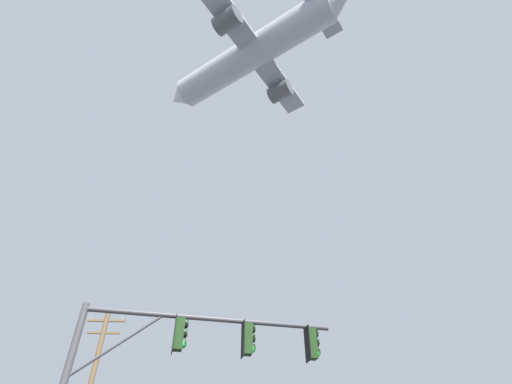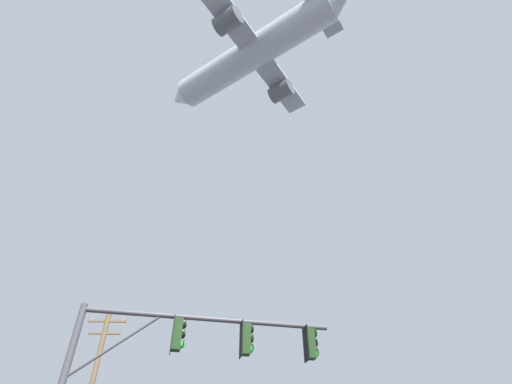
{
  "view_description": "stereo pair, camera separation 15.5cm",
  "coord_description": "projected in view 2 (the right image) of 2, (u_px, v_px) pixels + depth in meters",
  "views": [
    {
      "loc": [
        -1.02,
        -3.17,
        1.39
      ],
      "look_at": [
        -0.27,
        14.57,
        15.44
      ],
      "focal_mm": 26.63,
      "sensor_mm": 36.0,
      "label": 1
    },
    {
      "loc": [
        -0.87,
        -3.17,
        1.39
      ],
      "look_at": [
        -0.27,
        14.57,
        15.44
      ],
      "focal_mm": 26.63,
      "sensor_mm": 36.0,
      "label": 2
    }
  ],
  "objects": [
    {
      "name": "signal_pole_near",
      "position": [
        185.0,
        354.0,
        10.78
      ],
      "size": [
        7.4,
        1.55,
        5.66
      ],
      "color": "#4C4C51",
      "rests_on": "ground"
    },
    {
      "name": "airplane",
      "position": [
        252.0,
        54.0,
        50.42
      ],
      "size": [
        25.0,
        20.04,
        7.76
      ],
      "color": "#B7BCC6"
    }
  ]
}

